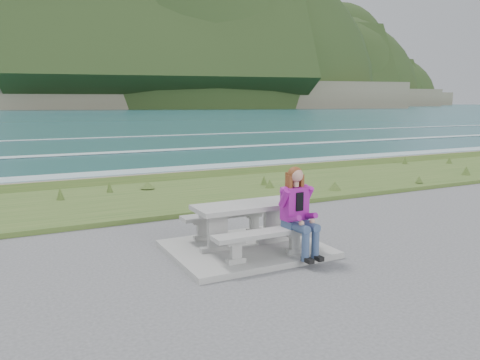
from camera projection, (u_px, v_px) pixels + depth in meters
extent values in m
cube|color=gray|center=(246.00, 249.00, 8.11)|extent=(2.60, 2.10, 0.10)
cube|color=gray|center=(217.00, 248.00, 7.86)|extent=(0.62, 0.12, 0.08)
cube|color=gray|center=(217.00, 231.00, 7.81)|extent=(0.34, 0.09, 0.51)
cube|color=gray|center=(217.00, 214.00, 7.76)|extent=(0.62, 0.12, 0.08)
cube|color=gray|center=(273.00, 240.00, 8.34)|extent=(0.62, 0.12, 0.08)
cube|color=gray|center=(273.00, 224.00, 8.29)|extent=(0.34, 0.09, 0.51)
cube|color=gray|center=(273.00, 208.00, 8.24)|extent=(0.62, 0.12, 0.08)
cube|color=gray|center=(246.00, 206.00, 7.99)|extent=(1.80, 0.75, 0.08)
cube|color=gray|center=(236.00, 261.00, 7.24)|extent=(0.30, 0.12, 0.08)
cube|color=gray|center=(236.00, 251.00, 7.21)|extent=(0.17, 0.09, 0.22)
cube|color=gray|center=(236.00, 242.00, 7.19)|extent=(0.30, 0.12, 0.08)
cube|color=gray|center=(294.00, 251.00, 7.72)|extent=(0.30, 0.12, 0.08)
cube|color=gray|center=(295.00, 242.00, 7.69)|extent=(0.17, 0.09, 0.22)
cube|color=gray|center=(295.00, 233.00, 7.67)|extent=(0.30, 0.12, 0.08)
cube|color=gray|center=(266.00, 233.00, 7.42)|extent=(1.80, 0.35, 0.07)
cube|color=gray|center=(202.00, 238.00, 8.47)|extent=(0.30, 0.12, 0.08)
cube|color=gray|center=(202.00, 230.00, 8.45)|extent=(0.17, 0.09, 0.22)
cube|color=gray|center=(202.00, 222.00, 8.42)|extent=(0.30, 0.12, 0.08)
cube|color=gray|center=(254.00, 230.00, 8.95)|extent=(0.30, 0.12, 0.08)
cube|color=gray|center=(254.00, 223.00, 8.93)|extent=(0.17, 0.09, 0.22)
cube|color=gray|center=(254.00, 215.00, 8.90)|extent=(0.30, 0.12, 0.08)
cube|color=gray|center=(229.00, 214.00, 8.65)|extent=(1.80, 0.35, 0.07)
cube|color=#31531F|center=(160.00, 199.00, 12.52)|extent=(160.00, 4.50, 0.22)
cube|color=#68604E|center=(133.00, 183.00, 15.07)|extent=(160.00, 0.80, 2.20)
plane|color=#20555C|center=(6.00, 108.00, 386.94)|extent=(1600.00, 1600.00, 0.00)
cube|color=silver|center=(100.00, 200.00, 20.73)|extent=(220.00, 3.00, 0.06)
cube|color=silver|center=(75.00, 175.00, 27.77)|extent=(220.00, 2.00, 0.06)
cube|color=silver|center=(55.00, 155.00, 38.33)|extent=(220.00, 1.40, 0.06)
cube|color=silver|center=(39.00, 140.00, 54.18)|extent=(220.00, 1.00, 0.06)
cube|color=#68604E|center=(197.00, 96.00, 355.28)|extent=(296.14, 193.70, 18.00)
ellipsoid|color=#1C3015|center=(197.00, 92.00, 354.79)|extent=(311.77, 210.10, 227.21)
cube|color=#68604E|center=(326.00, 98.00, 519.06)|extent=(224.66, 148.06, 18.00)
ellipsoid|color=#1C3015|center=(327.00, 95.00, 518.56)|extent=(236.23, 161.33, 173.75)
cube|color=#68604E|center=(373.00, 99.00, 678.28)|extent=(197.87, 126.05, 18.00)
ellipsoid|color=#1C3015|center=(373.00, 97.00, 677.79)|extent=(207.79, 137.80, 126.97)
cube|color=#324970|center=(303.00, 240.00, 7.50)|extent=(0.43, 0.75, 0.57)
cube|color=#96158F|center=(295.00, 203.00, 7.61)|extent=(0.44, 0.27, 0.54)
sphere|color=tan|center=(296.00, 175.00, 7.51)|extent=(0.23, 0.23, 0.23)
sphere|color=maroon|center=(295.00, 174.00, 7.53)|extent=(0.25, 0.25, 0.25)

